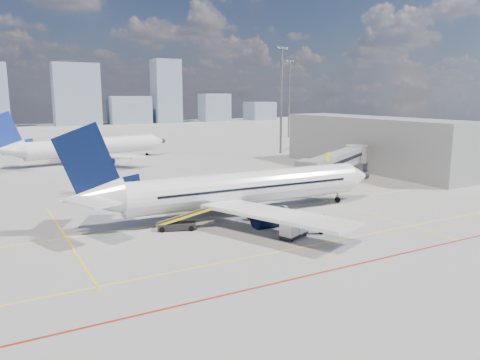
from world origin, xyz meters
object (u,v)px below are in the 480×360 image
at_px(cargo_dolly, 294,228).
at_px(belt_loader, 178,224).
at_px(baggage_tug, 310,225).
at_px(second_aircraft, 87,147).
at_px(ramp_worker, 324,221).
at_px(main_aircraft, 235,189).

bearing_deg(cargo_dolly, belt_loader, 116.56).
bearing_deg(baggage_tug, cargo_dolly, -148.68).
xyz_separation_m(cargo_dolly, belt_loader, (-9.26, 8.25, -0.40)).
relative_size(second_aircraft, ramp_worker, 21.43).
bearing_deg(belt_loader, main_aircraft, 35.34).
distance_m(main_aircraft, baggage_tug, 10.88).
height_order(baggage_tug, ramp_worker, ramp_worker).
relative_size(second_aircraft, baggage_tug, 13.65).
bearing_deg(baggage_tug, belt_loader, 167.46).
distance_m(second_aircraft, baggage_tug, 65.77).
distance_m(second_aircraft, cargo_dolly, 65.88).
relative_size(cargo_dolly, belt_loader, 0.63).
distance_m(second_aircraft, belt_loader, 57.30).
bearing_deg(main_aircraft, ramp_worker, -57.55).
xyz_separation_m(second_aircraft, cargo_dolly, (7.12, -65.46, -2.21)).
bearing_deg(baggage_tug, second_aircraft, 119.66).
distance_m(baggage_tug, cargo_dolly, 2.45).
height_order(main_aircraft, belt_loader, main_aircraft).
height_order(main_aircraft, cargo_dolly, main_aircraft).
bearing_deg(second_aircraft, cargo_dolly, -97.32).
height_order(belt_loader, ramp_worker, belt_loader).
bearing_deg(cargo_dolly, second_aircraft, 74.48).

